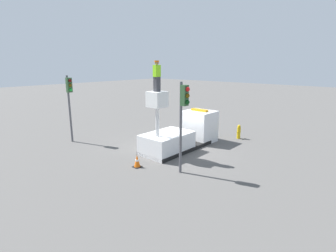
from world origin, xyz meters
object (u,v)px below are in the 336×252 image
(fire_hydrant, at_px, (239,132))
(traffic_cone_rear, at_px, (137,161))
(worker, at_px, (157,76))
(traffic_light_pole, at_px, (183,110))
(bucket_truck, at_px, (182,134))
(traffic_light_across, at_px, (70,96))

(fire_hydrant, bearing_deg, traffic_cone_rear, 170.17)
(worker, relative_size, traffic_light_pole, 0.37)
(worker, bearing_deg, bucket_truck, 0.00)
(traffic_light_pole, height_order, traffic_light_across, traffic_light_across)
(fire_hydrant, bearing_deg, traffic_light_pole, -173.99)
(traffic_light_across, bearing_deg, traffic_light_pole, -84.42)
(traffic_light_pole, relative_size, traffic_light_across, 0.99)
(traffic_cone_rear, bearing_deg, worker, 10.25)
(worker, relative_size, traffic_cone_rear, 2.44)
(bucket_truck, xyz_separation_m, traffic_light_pole, (-3.40, -2.72, 2.43))
(bucket_truck, relative_size, fire_hydrant, 5.70)
(fire_hydrant, relative_size, traffic_cone_rear, 1.49)
(traffic_light_pole, height_order, traffic_cone_rear, traffic_light_pole)
(worker, distance_m, traffic_light_across, 7.05)
(traffic_light_across, relative_size, traffic_cone_rear, 6.63)
(bucket_truck, distance_m, traffic_light_across, 8.29)
(traffic_light_across, bearing_deg, fire_hydrant, -44.28)
(traffic_light_pole, bearing_deg, worker, 70.28)
(traffic_light_across, height_order, fire_hydrant, traffic_light_across)
(traffic_light_pole, bearing_deg, fire_hydrant, 6.01)
(bucket_truck, bearing_deg, traffic_cone_rear, -175.34)
(bucket_truck, xyz_separation_m, worker, (-2.43, 0.00, 3.94))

